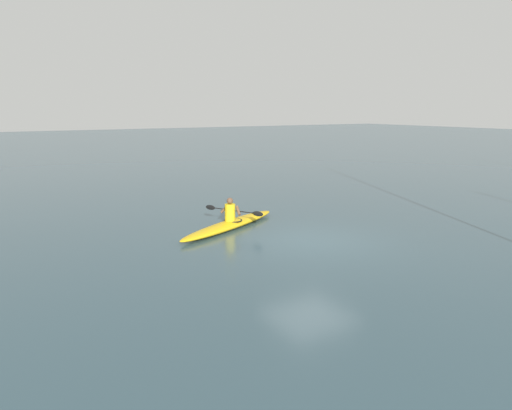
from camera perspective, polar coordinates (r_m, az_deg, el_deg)
The scene contains 3 objects.
ground_plane at distance 14.78m, azimuth 6.43°, elevation -4.25°, with size 160.00×160.00×0.00m, color #334C56.
kayak at distance 16.21m, azimuth -3.07°, elevation -2.30°, with size 4.81×2.86×0.26m.
kayaker at distance 16.13m, azimuth -3.03°, elevation -0.70°, with size 1.08×2.11×0.78m.
Camera 1 is at (8.77, 11.21, 3.96)m, focal length 34.03 mm.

